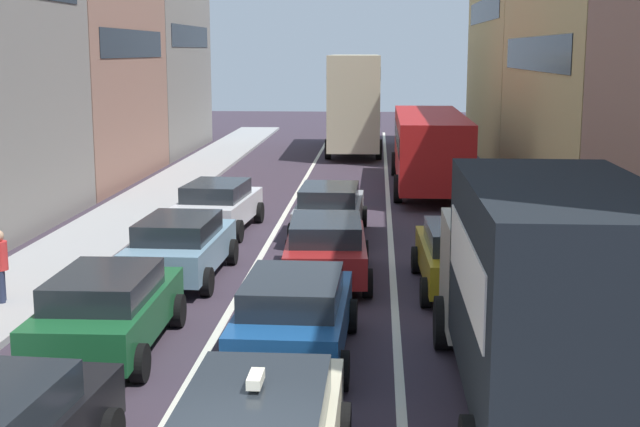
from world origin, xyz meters
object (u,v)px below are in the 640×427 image
object	(u,v)px
removalist_box_truck	(544,287)
bus_mid_queue_primary	(430,144)
pedestrian_near_kerb	(0,264)
bus_far_queue_secondary	(354,98)
wagon_left_lane_second	(108,309)
coupe_centre_lane_fourth	(330,209)
sedan_centre_lane_second	(294,314)
sedan_left_lane_fourth	(218,205)
sedan_right_lane_behind_truck	(463,255)
sedan_left_lane_third	(181,246)
hatchback_centre_lane_third	(326,247)

from	to	relation	value
removalist_box_truck	bus_mid_queue_primary	bearing A→B (deg)	1.20
bus_mid_queue_primary	pedestrian_near_kerb	xyz separation A→B (m)	(-9.76, -16.72, -0.81)
bus_far_queue_secondary	bus_mid_queue_primary	bearing A→B (deg)	-166.49
wagon_left_lane_second	pedestrian_near_kerb	distance (m)	3.95
coupe_centre_lane_fourth	bus_far_queue_secondary	xyz separation A→B (m)	(0.11, 21.53, 2.03)
sedan_centre_lane_second	sedan_left_lane_fourth	bearing A→B (deg)	18.00
removalist_box_truck	bus_mid_queue_primary	xyz separation A→B (m)	(-0.40, 21.62, -0.21)
sedan_centre_lane_second	sedan_right_lane_behind_truck	distance (m)	5.75
sedan_left_lane_third	pedestrian_near_kerb	xyz separation A→B (m)	(-3.19, -2.62, 0.15)
removalist_box_truck	coupe_centre_lane_fourth	size ratio (longest dim) A/B	1.78
removalist_box_truck	sedan_left_lane_third	world-z (taller)	removalist_box_truck
hatchback_centre_lane_third	pedestrian_near_kerb	bearing A→B (deg)	109.46
sedan_left_lane_third	hatchback_centre_lane_third	bearing A→B (deg)	-87.65
sedan_centre_lane_second	sedan_left_lane_fourth	xyz separation A→B (m)	(-3.27, 10.75, 0.00)
hatchback_centre_lane_third	sedan_left_lane_third	world-z (taller)	same
coupe_centre_lane_fourth	sedan_left_lane_fourth	world-z (taller)	same
bus_far_queue_secondary	pedestrian_near_kerb	world-z (taller)	bus_far_queue_secondary
hatchback_centre_lane_third	bus_far_queue_secondary	size ratio (longest dim) A/B	0.42
hatchback_centre_lane_third	sedan_right_lane_behind_truck	xyz separation A→B (m)	(3.09, -0.60, 0.00)
removalist_box_truck	sedan_right_lane_behind_truck	xyz separation A→B (m)	(-0.47, 6.97, -1.18)
sedan_left_lane_third	sedan_left_lane_fourth	world-z (taller)	same
sedan_left_lane_fourth	sedan_left_lane_third	bearing A→B (deg)	-174.82
sedan_left_lane_third	coupe_centre_lane_fourth	xyz separation A→B (m)	(3.21, 5.04, 0.00)
sedan_centre_lane_second	sedan_right_lane_behind_truck	size ratio (longest dim) A/B	1.00
removalist_box_truck	coupe_centre_lane_fourth	xyz separation A→B (m)	(-3.75, 12.57, -1.18)
pedestrian_near_kerb	sedan_centre_lane_second	bearing A→B (deg)	-40.11
sedan_left_lane_third	bus_far_queue_secondary	world-z (taller)	bus_far_queue_secondary
sedan_centre_lane_second	wagon_left_lane_second	world-z (taller)	same
sedan_right_lane_behind_truck	bus_far_queue_secondary	distance (m)	27.39
sedan_left_lane_third	bus_far_queue_secondary	size ratio (longest dim) A/B	0.41
bus_mid_queue_primary	hatchback_centre_lane_third	bearing A→B (deg)	167.51
sedan_right_lane_behind_truck	sedan_centre_lane_second	bearing A→B (deg)	142.99
sedan_left_lane_fourth	sedan_right_lane_behind_truck	world-z (taller)	same
pedestrian_near_kerb	bus_mid_queue_primary	bearing A→B (deg)	41.96
sedan_right_lane_behind_truck	pedestrian_near_kerb	xyz separation A→B (m)	(-9.69, -2.07, 0.15)
sedan_left_lane_fourth	sedan_right_lane_behind_truck	bearing A→B (deg)	-128.59
sedan_left_lane_third	coupe_centre_lane_fourth	size ratio (longest dim) A/B	1.00
pedestrian_near_kerb	hatchback_centre_lane_third	bearing A→B (deg)	4.27
bus_mid_queue_primary	pedestrian_near_kerb	distance (m)	19.37
sedan_right_lane_behind_truck	pedestrian_near_kerb	distance (m)	9.91
sedan_left_lane_fourth	bus_far_queue_secondary	bearing A→B (deg)	-5.32
bus_mid_queue_primary	bus_far_queue_secondary	world-z (taller)	bus_far_queue_secondary
pedestrian_near_kerb	removalist_box_truck	bearing A→B (deg)	-43.54
wagon_left_lane_second	sedan_right_lane_behind_truck	bearing A→B (deg)	-56.22
hatchback_centre_lane_third	pedestrian_near_kerb	world-z (taller)	pedestrian_near_kerb
coupe_centre_lane_fourth	hatchback_centre_lane_third	bearing A→B (deg)	-176.85
bus_far_queue_secondary	pedestrian_near_kerb	size ratio (longest dim) A/B	6.35
coupe_centre_lane_fourth	bus_far_queue_secondary	distance (m)	21.63
bus_far_queue_secondary	sedan_right_lane_behind_truck	bearing A→B (deg)	-174.37
wagon_left_lane_second	bus_mid_queue_primary	distance (m)	20.40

